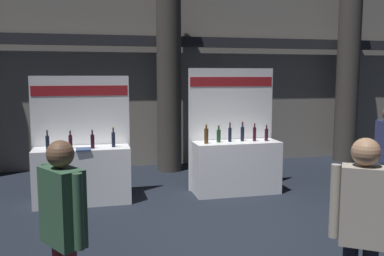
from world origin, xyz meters
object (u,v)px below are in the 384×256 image
(exhibitor_booth_1, at_px, (235,161))
(visitor_0, at_px, (63,221))
(exhibitor_booth_0, at_px, (82,170))
(visitor_4, at_px, (362,222))

(exhibitor_booth_1, height_order, visitor_0, exhibitor_booth_1)
(exhibitor_booth_0, distance_m, visitor_4, 5.11)
(visitor_4, bearing_deg, exhibitor_booth_1, 117.64)
(exhibitor_booth_0, bearing_deg, exhibitor_booth_1, -0.59)
(visitor_4, bearing_deg, visitor_0, -160.44)
(visitor_4, bearing_deg, exhibitor_booth_0, 151.20)
(visitor_0, distance_m, visitor_4, 2.49)
(exhibitor_booth_0, height_order, visitor_4, exhibitor_booth_0)
(exhibitor_booth_1, relative_size, visitor_4, 1.36)
(exhibitor_booth_0, height_order, exhibitor_booth_1, exhibitor_booth_1)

